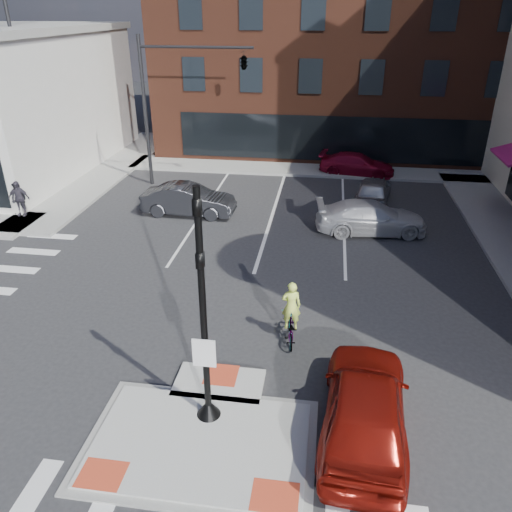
% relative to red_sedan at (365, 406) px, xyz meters
% --- Properties ---
extents(ground, '(120.00, 120.00, 0.00)m').
position_rel_red_sedan_xyz_m(ground, '(-3.78, -0.47, -0.84)').
color(ground, '#28282B').
rests_on(ground, ground).
extents(refuge_island, '(5.40, 4.65, 0.13)m').
position_rel_red_sedan_xyz_m(refuge_island, '(-3.78, -0.73, -0.79)').
color(refuge_island, gray).
rests_on(refuge_island, ground).
extents(sidewalk_n, '(26.00, 3.00, 0.15)m').
position_rel_red_sedan_xyz_m(sidewalk_n, '(-0.78, 21.53, -0.77)').
color(sidewalk_n, gray).
rests_on(sidewalk_n, ground).
extents(building_n, '(24.40, 18.40, 15.50)m').
position_rel_red_sedan_xyz_m(building_n, '(-0.78, 31.52, 6.96)').
color(building_n, '#54281A').
rests_on(building_n, ground).
extents(building_far_left, '(10.00, 12.00, 10.00)m').
position_rel_red_sedan_xyz_m(building_far_left, '(-7.78, 51.53, 4.16)').
color(building_far_left, slate).
rests_on(building_far_left, ground).
extents(building_far_right, '(12.00, 12.00, 12.00)m').
position_rel_red_sedan_xyz_m(building_far_right, '(5.22, 53.53, 5.16)').
color(building_far_right, brown).
rests_on(building_far_right, ground).
extents(signal_pole, '(0.60, 0.60, 5.98)m').
position_rel_red_sedan_xyz_m(signal_pole, '(-3.78, -0.08, 1.52)').
color(signal_pole, black).
rests_on(signal_pole, refuge_island).
extents(mast_arm_signal, '(6.10, 2.24, 8.00)m').
position_rel_red_sedan_xyz_m(mast_arm_signal, '(-7.25, 17.53, 5.37)').
color(mast_arm_signal, black).
rests_on(mast_arm_signal, ground).
extents(red_sedan, '(2.34, 5.07, 1.68)m').
position_rel_red_sedan_xyz_m(red_sedan, '(0.00, 0.00, 0.00)').
color(red_sedan, maroon).
rests_on(red_sedan, ground).
extents(white_pickup, '(5.16, 2.58, 1.44)m').
position_rel_red_sedan_xyz_m(white_pickup, '(0.87, 12.27, -0.12)').
color(white_pickup, silver).
rests_on(white_pickup, ground).
extents(bg_car_dark, '(4.58, 1.69, 1.50)m').
position_rel_red_sedan_xyz_m(bg_car_dark, '(-7.88, 13.19, -0.09)').
color(bg_car_dark, '#28292D').
rests_on(bg_car_dark, ground).
extents(bg_car_silver, '(2.33, 4.42, 1.43)m').
position_rel_red_sedan_xyz_m(bg_car_silver, '(1.22, 16.06, -0.12)').
color(bg_car_silver, '#B2B5BA').
rests_on(bg_car_silver, ground).
extents(bg_car_red, '(4.72, 2.50, 1.30)m').
position_rel_red_sedan_xyz_m(bg_car_red, '(0.54, 21.03, -0.19)').
color(bg_car_red, maroon).
rests_on(bg_car_red, ground).
extents(cyclist, '(0.73, 1.64, 2.04)m').
position_rel_red_sedan_xyz_m(cyclist, '(-2.04, 3.49, -0.15)').
color(cyclist, '#3F3F44').
rests_on(cyclist, ground).
extents(pedestrian_a, '(0.89, 0.74, 1.65)m').
position_rel_red_sedan_xyz_m(pedestrian_a, '(-15.78, 11.53, 0.13)').
color(pedestrian_a, black).
rests_on(pedestrian_a, sidewalk_nw).
extents(pedestrian_b, '(1.05, 0.54, 1.72)m').
position_rel_red_sedan_xyz_m(pedestrian_b, '(-15.78, 11.53, 0.17)').
color(pedestrian_b, '#37333E').
rests_on(pedestrian_b, sidewalk_nw).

